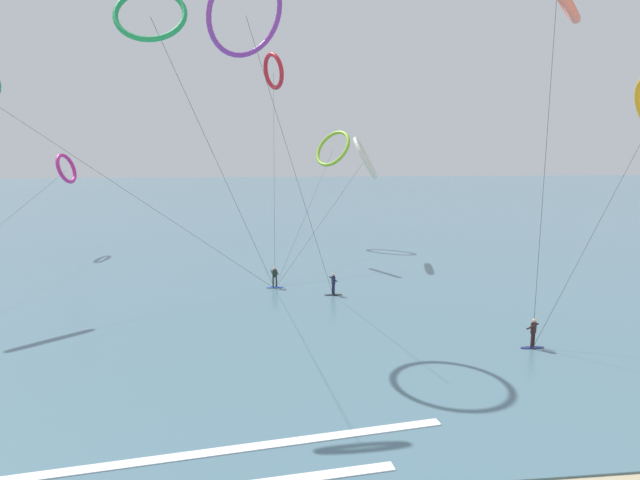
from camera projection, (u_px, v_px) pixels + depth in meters
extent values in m
cube|color=slate|center=(279.00, 200.00, 114.89)|extent=(400.00, 200.00, 0.08)
ellipsoid|color=navy|center=(532.00, 347.00, 29.09)|extent=(1.40, 0.40, 0.06)
cylinder|color=black|center=(532.00, 341.00, 28.92)|extent=(0.12, 0.12, 0.80)
cylinder|color=black|center=(534.00, 339.00, 29.12)|extent=(0.12, 0.12, 0.80)
cube|color=black|center=(534.00, 328.00, 28.90)|extent=(0.37, 0.36, 0.62)
sphere|color=tan|center=(534.00, 321.00, 28.83)|extent=(0.22, 0.22, 0.22)
cylinder|color=black|center=(531.00, 327.00, 28.85)|extent=(0.39, 0.44, 0.39)
cylinder|color=black|center=(534.00, 325.00, 29.17)|extent=(0.39, 0.44, 0.39)
ellipsoid|color=#2647B7|center=(275.00, 287.00, 41.81)|extent=(1.40, 0.40, 0.06)
cylinder|color=#1E2823|center=(276.00, 282.00, 41.80)|extent=(0.12, 0.12, 0.80)
cylinder|color=#1E2823|center=(273.00, 282.00, 41.68)|extent=(0.12, 0.12, 0.80)
cube|color=#1E2823|center=(275.00, 273.00, 41.62)|extent=(0.37, 0.30, 0.62)
sphere|color=tan|center=(275.00, 268.00, 41.55)|extent=(0.22, 0.22, 0.22)
cylinder|color=#1E2823|center=(277.00, 272.00, 41.82)|extent=(0.26, 0.50, 0.39)
cylinder|color=#1E2823|center=(272.00, 273.00, 41.63)|extent=(0.26, 0.50, 0.39)
ellipsoid|color=black|center=(333.00, 295.00, 39.70)|extent=(1.40, 0.40, 0.06)
cylinder|color=#191E38|center=(333.00, 289.00, 39.75)|extent=(0.12, 0.12, 0.80)
cylinder|color=#191E38|center=(334.00, 290.00, 39.49)|extent=(0.12, 0.12, 0.80)
cube|color=#191E38|center=(333.00, 280.00, 39.50)|extent=(0.28, 0.36, 0.62)
sphere|color=tan|center=(333.00, 275.00, 39.43)|extent=(0.22, 0.22, 0.22)
cylinder|color=#191E38|center=(332.00, 278.00, 39.81)|extent=(0.51, 0.22, 0.39)
cylinder|color=#191E38|center=(334.00, 280.00, 39.41)|extent=(0.51, 0.22, 0.39)
cylinder|color=#3F3F3F|center=(595.00, 229.00, 29.19)|extent=(7.43, 1.70, 13.27)
torus|color=red|center=(273.00, 71.00, 52.55)|extent=(2.67, 3.80, 3.70)
cylinder|color=#3F3F3F|center=(274.00, 169.00, 47.21)|extent=(0.47, 14.21, 18.65)
torus|color=silver|center=(365.00, 158.00, 51.57)|extent=(3.70, 5.17, 4.28)
cylinder|color=#3F3F3F|center=(325.00, 218.00, 46.72)|extent=(9.35, 10.75, 10.04)
cylinder|color=#3F3F3F|center=(544.00, 179.00, 27.85)|extent=(0.36, 0.72, 18.92)
torus|color=#199351|center=(150.00, 14.00, 24.65)|extent=(3.48, 2.20, 3.00)
cylinder|color=#3F3F3F|center=(229.00, 188.00, 33.25)|extent=(5.97, 13.90, 17.24)
torus|color=purple|center=(246.00, 13.00, 30.35)|extent=(5.76, 5.48, 4.85)
cylinder|color=#3F3F3F|center=(295.00, 174.00, 35.05)|extent=(6.03, 5.64, 18.76)
cylinder|color=#3F3F3F|center=(131.00, 194.00, 38.48)|extent=(21.14, 1.85, 15.66)
torus|color=#8CC62D|center=(333.00, 148.00, 59.68)|extent=(5.14, 5.42, 4.25)
cylinder|color=#3F3F3F|center=(309.00, 207.00, 50.77)|extent=(7.25, 19.41, 10.99)
torus|color=#CC288E|center=(66.00, 169.00, 55.47)|extent=(1.77, 3.47, 3.30)
cube|color=white|center=(205.00, 454.00, 18.96)|extent=(18.50, 3.01, 0.12)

